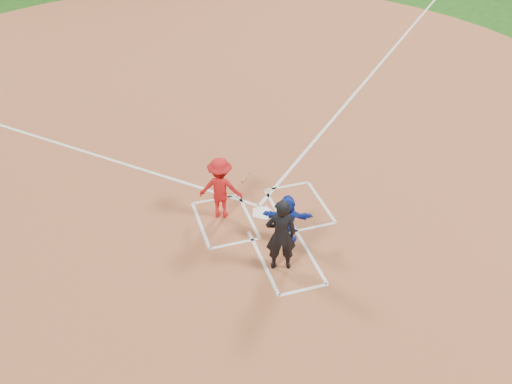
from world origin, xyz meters
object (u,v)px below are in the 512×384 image
object	(u,v)px
home_plate	(263,213)
umpire	(281,235)
catcher	(287,219)
batter_at_plate	(220,188)

from	to	relation	value
home_plate	umpire	size ratio (longest dim) A/B	0.33
catcher	batter_at_plate	xyz separation A→B (m)	(-1.21, 1.39, 0.19)
catcher	batter_at_plate	distance (m)	1.86
home_plate	batter_at_plate	xyz separation A→B (m)	(-1.00, 0.24, 0.81)
home_plate	batter_at_plate	bearing A→B (deg)	-13.28
home_plate	catcher	bearing A→B (deg)	100.47
catcher	umpire	size ratio (longest dim) A/B	0.69
home_plate	umpire	distance (m)	2.17
home_plate	catcher	size ratio (longest dim) A/B	0.48
catcher	umpire	distance (m)	0.96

